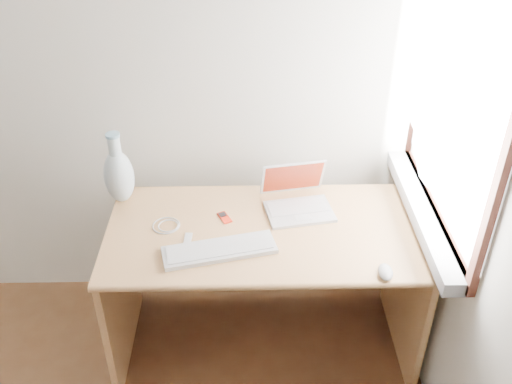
{
  "coord_description": "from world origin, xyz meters",
  "views": [
    {
      "loc": [
        0.96,
        -0.63,
        2.19
      ],
      "look_at": [
        0.99,
        1.35,
        0.86
      ],
      "focal_mm": 40.0,
      "sensor_mm": 36.0,
      "label": 1
    }
  ],
  "objects_px": {
    "desk": "(264,254)",
    "laptop": "(299,199)",
    "vase": "(119,174)",
    "external_keyboard": "(219,250)"
  },
  "relations": [
    {
      "from": "external_keyboard",
      "to": "vase",
      "type": "xyz_separation_m",
      "value": [
        -0.45,
        0.37,
        0.13
      ]
    },
    {
      "from": "laptop",
      "to": "vase",
      "type": "bearing_deg",
      "value": 164.38
    },
    {
      "from": "desk",
      "to": "external_keyboard",
      "type": "xyz_separation_m",
      "value": [
        -0.19,
        -0.23,
        0.21
      ]
    },
    {
      "from": "desk",
      "to": "laptop",
      "type": "xyz_separation_m",
      "value": [
        0.16,
        0.07,
        0.25
      ]
    },
    {
      "from": "laptop",
      "to": "external_keyboard",
      "type": "height_order",
      "value": "laptop"
    },
    {
      "from": "desk",
      "to": "laptop",
      "type": "bearing_deg",
      "value": 24.82
    },
    {
      "from": "desk",
      "to": "vase",
      "type": "distance_m",
      "value": 0.74
    },
    {
      "from": "external_keyboard",
      "to": "vase",
      "type": "distance_m",
      "value": 0.6
    },
    {
      "from": "laptop",
      "to": "vase",
      "type": "xyz_separation_m",
      "value": [
        -0.8,
        0.08,
        0.09
      ]
    },
    {
      "from": "laptop",
      "to": "vase",
      "type": "distance_m",
      "value": 0.81
    }
  ]
}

